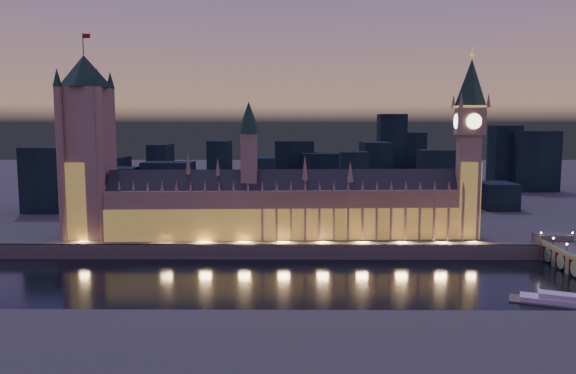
{
  "coord_description": "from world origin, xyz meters",
  "views": [
    {
      "loc": [
        7.41,
        -258.27,
        73.96
      ],
      "look_at": [
        5.0,
        55.0,
        38.0
      ],
      "focal_mm": 35.0,
      "sensor_mm": 36.0,
      "label": 1
    }
  ],
  "objects_px": {
    "victoria_tower": "(87,138)",
    "river_boat": "(572,302)",
    "palace_of_westminster": "(282,206)",
    "elizabeth_tower": "(469,133)"
  },
  "relations": [
    {
      "from": "elizabeth_tower",
      "to": "river_boat",
      "type": "bearing_deg",
      "value": -82.43
    },
    {
      "from": "palace_of_westminster",
      "to": "river_boat",
      "type": "height_order",
      "value": "palace_of_westminster"
    },
    {
      "from": "river_boat",
      "to": "victoria_tower",
      "type": "bearing_deg",
      "value": 156.95
    },
    {
      "from": "palace_of_westminster",
      "to": "elizabeth_tower",
      "type": "height_order",
      "value": "elizabeth_tower"
    },
    {
      "from": "palace_of_westminster",
      "to": "victoria_tower",
      "type": "height_order",
      "value": "victoria_tower"
    },
    {
      "from": "elizabeth_tower",
      "to": "palace_of_westminster",
      "type": "bearing_deg",
      "value": -179.91
    },
    {
      "from": "palace_of_westminster",
      "to": "victoria_tower",
      "type": "relative_size",
      "value": 1.75
    },
    {
      "from": "palace_of_westminster",
      "to": "elizabeth_tower",
      "type": "relative_size",
      "value": 1.87
    },
    {
      "from": "victoria_tower",
      "to": "palace_of_westminster",
      "type": "bearing_deg",
      "value": -0.09
    },
    {
      "from": "victoria_tower",
      "to": "river_boat",
      "type": "distance_m",
      "value": 259.07
    }
  ]
}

